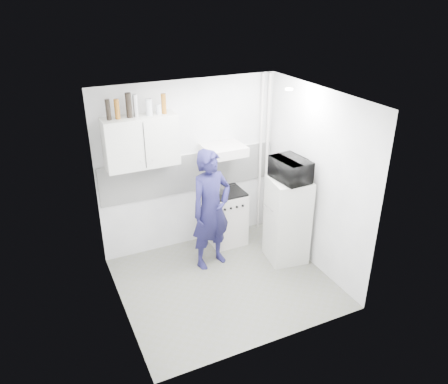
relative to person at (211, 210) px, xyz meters
name	(u,v)px	position (x,y,z in m)	size (l,w,h in m)	color
floor	(225,282)	(-0.03, -0.53, -0.89)	(2.80, 2.80, 0.00)	#60605A
ceiling	(225,98)	(-0.03, -0.53, 1.71)	(2.80, 2.80, 0.00)	white
wall_back	(190,166)	(-0.03, 0.72, 0.41)	(2.80, 2.80, 0.00)	white
wall_left	(115,222)	(-1.43, -0.53, 0.41)	(2.60, 2.60, 0.00)	white
wall_right	(315,181)	(1.37, -0.53, 0.41)	(2.60, 2.60, 0.00)	white
person	(211,210)	(0.00, 0.00, 0.00)	(0.65, 0.43, 1.79)	#191742
stove	(226,217)	(0.46, 0.47, -0.46)	(0.54, 0.54, 0.86)	silver
fridge	(287,220)	(1.07, -0.35, -0.25)	(0.54, 0.54, 1.30)	silver
stove_top	(226,192)	(0.46, 0.47, -0.01)	(0.52, 0.52, 0.03)	black
saucepan	(222,189)	(0.39, 0.46, 0.05)	(0.17, 0.17, 0.10)	silver
microwave	(291,169)	(1.07, -0.35, 0.56)	(0.39, 0.57, 0.32)	black
bottle_a	(108,110)	(-1.17, 0.55, 1.44)	(0.06, 0.06, 0.27)	black
bottle_b	(117,109)	(-1.06, 0.55, 1.44)	(0.07, 0.07, 0.26)	brown
bottle_c	(129,105)	(-0.91, 0.55, 1.47)	(0.08, 0.08, 0.32)	black
bottle_d	(136,106)	(-0.82, 0.55, 1.45)	(0.07, 0.07, 0.30)	silver
canister_a	(149,107)	(-0.64, 0.55, 1.42)	(0.09, 0.09, 0.22)	#B2B7BC
canister_b	(159,109)	(-0.51, 0.55, 1.38)	(0.07, 0.07, 0.14)	#B2B7BC
bottle_e	(164,104)	(-0.43, 0.55, 1.44)	(0.07, 0.07, 0.27)	brown
upper_cabinet	(141,142)	(-0.78, 0.55, 0.96)	(1.00, 0.35, 0.70)	silver
range_hood	(224,150)	(0.42, 0.47, 0.68)	(0.60, 0.50, 0.14)	silver
backsplash	(190,173)	(-0.03, 0.71, 0.31)	(2.74, 0.03, 0.60)	white
pipe_a	(267,155)	(1.27, 0.64, 0.41)	(0.05, 0.05, 2.60)	silver
pipe_b	(260,156)	(1.15, 0.64, 0.41)	(0.04, 0.04, 2.60)	silver
ceiling_spot_fixture	(289,89)	(0.97, -0.33, 1.68)	(0.10, 0.10, 0.02)	white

